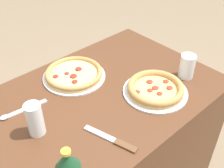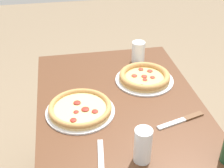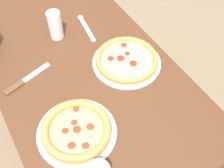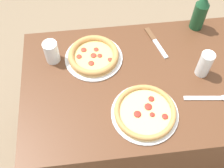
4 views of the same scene
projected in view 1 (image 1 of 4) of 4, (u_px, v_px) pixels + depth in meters
table at (86, 162)px, 1.41m from camera, size 1.29×0.72×0.77m
pizza_margherita at (155, 89)px, 1.23m from camera, size 0.29×0.29×0.04m
pizza_veggie at (74, 74)px, 1.32m from camera, size 0.29×0.29×0.04m
glass_water at (187, 67)px, 1.31m from camera, size 0.07×0.07×0.11m
glass_red_wine at (35, 120)px, 1.02m from camera, size 0.06×0.06×0.13m
knife at (112, 140)px, 1.02m from camera, size 0.08×0.22×0.01m
spoon at (19, 112)px, 1.14m from camera, size 0.20×0.05×0.01m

